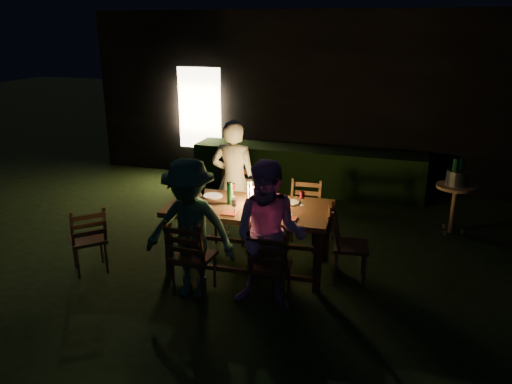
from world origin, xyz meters
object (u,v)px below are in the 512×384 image
(chair_near_left, at_px, (193,269))
(chair_far_right, at_px, (303,228))
(person_opp_right, at_px, (270,236))
(chair_spare, at_px, (90,251))
(chair_end, at_px, (348,257))
(bottle_bucket_b, at_px, (461,174))
(person_opp_left, at_px, (190,230))
(bottle_table, at_px, (230,193))
(side_table, at_px, (455,191))
(chair_far_left, at_px, (234,218))
(lantern, at_px, (254,193))
(person_house_side, at_px, (234,181))
(chair_near_right, at_px, (270,279))
(ice_bucket, at_px, (457,178))
(bottle_bucket_a, at_px, (454,175))
(dining_table, at_px, (249,212))

(chair_near_left, bearing_deg, chair_far_right, 62.63)
(person_opp_right, bearing_deg, chair_spare, 174.97)
(chair_end, xyz_separation_m, bottle_bucket_b, (1.32, 1.94, 0.61))
(person_opp_left, bearing_deg, bottle_table, 76.29)
(chair_far_right, height_order, side_table, chair_far_right)
(chair_far_right, bearing_deg, chair_end, 130.97)
(chair_far_left, bearing_deg, bottle_bucket_b, -158.86)
(person_opp_left, height_order, bottle_table, person_opp_left)
(person_opp_right, relative_size, side_table, 2.23)
(chair_near_left, bearing_deg, bottle_bucket_b, 46.22)
(lantern, relative_size, bottle_table, 1.25)
(bottle_bucket_b, bearing_deg, person_house_side, -158.37)
(bottle_table, bearing_deg, chair_far_right, 46.68)
(chair_near_right, bearing_deg, lantern, 114.95)
(chair_near_left, height_order, chair_near_right, chair_near_left)
(chair_end, height_order, ice_bucket, chair_end)
(chair_end, relative_size, bottle_bucket_a, 3.00)
(chair_near_left, relative_size, ice_bucket, 3.25)
(dining_table, distance_m, person_house_side, 0.94)
(chair_end, bearing_deg, lantern, -98.44)
(chair_end, bearing_deg, bottle_bucket_a, 138.11)
(person_opp_right, xyz_separation_m, lantern, (-0.44, 0.85, 0.17))
(dining_table, relative_size, person_opp_right, 1.24)
(dining_table, distance_m, chair_near_right, 1.00)
(lantern, relative_size, side_table, 0.48)
(lantern, bearing_deg, dining_table, -132.22)
(chair_near_left, relative_size, chair_near_right, 1.02)
(chair_near_left, bearing_deg, bottle_bucket_a, 46.37)
(person_opp_right, relative_size, bottle_bucket_b, 5.14)
(chair_end, bearing_deg, bottle_table, -95.99)
(chair_near_left, bearing_deg, chair_near_right, 5.71)
(chair_near_right, bearing_deg, chair_far_right, 85.22)
(side_table, bearing_deg, chair_end, -123.69)
(bottle_bucket_a, bearing_deg, chair_near_left, -136.54)
(chair_end, height_order, bottle_table, bottle_table)
(chair_spare, distance_m, bottle_bucket_a, 5.08)
(person_opp_right, xyz_separation_m, bottle_table, (-0.74, 0.79, 0.15))
(person_house_side, relative_size, person_opp_left, 1.08)
(bottle_bucket_a, bearing_deg, chair_far_left, -158.23)
(chair_end, relative_size, lantern, 2.74)
(chair_near_right, bearing_deg, ice_bucket, 49.54)
(dining_table, xyz_separation_m, chair_near_left, (-0.41, -0.79, -0.45))
(chair_end, distance_m, person_opp_right, 1.25)
(chair_far_right, height_order, chair_end, chair_end)
(person_opp_left, bearing_deg, chair_spare, 171.86)
(chair_near_left, distance_m, person_opp_right, 1.05)
(side_table, bearing_deg, person_opp_left, -136.06)
(chair_near_left, xyz_separation_m, ice_bucket, (2.91, 2.75, 0.55))
(chair_near_left, height_order, side_table, chair_near_left)
(person_house_side, height_order, bottle_table, person_house_side)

